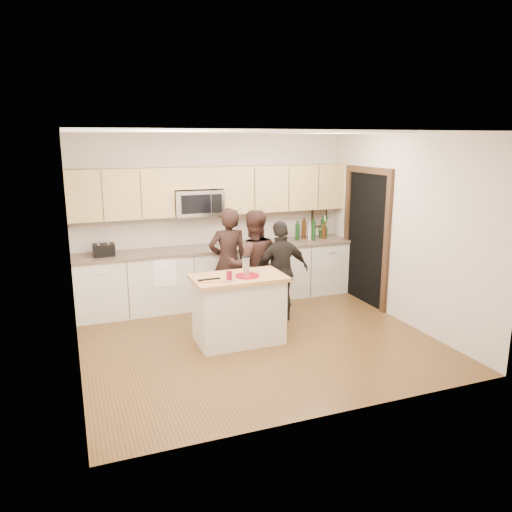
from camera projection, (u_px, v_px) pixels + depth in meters
name	position (u px, v px, depth m)	size (l,w,h in m)	color
floor	(257.00, 340.00, 6.69)	(4.50, 4.50, 0.00)	brown
room_shell	(257.00, 212.00, 6.29)	(4.52, 4.02, 2.71)	#BAAD9E
back_cabinetry	(220.00, 275.00, 8.11)	(4.50, 0.66, 0.94)	beige
upper_cabinetry	(218.00, 189.00, 7.94)	(4.50, 0.33, 0.75)	tan
microwave	(198.00, 203.00, 7.83)	(0.76, 0.41, 0.40)	silver
doorway	(366.00, 233.00, 8.02)	(0.06, 1.25, 2.20)	black
framed_picture	(319.00, 216.00, 8.88)	(0.30, 0.03, 0.38)	black
dish_towel	(163.00, 263.00, 7.53)	(0.34, 0.60, 0.48)	white
island	(239.00, 309.00, 6.53)	(1.20, 0.70, 0.90)	beige
red_plate	(247.00, 276.00, 6.41)	(0.31, 0.31, 0.02)	maroon
box_grater	(246.00, 265.00, 6.40)	(0.09, 0.06, 0.25)	silver
drink_glass	(229.00, 275.00, 6.26)	(0.07, 0.07, 0.11)	maroon
cutting_board	(210.00, 280.00, 6.21)	(0.24, 0.19, 0.02)	#AC8147
tongs	(209.00, 279.00, 6.18)	(0.29, 0.03, 0.02)	black
knife	(228.00, 281.00, 6.12)	(0.19, 0.02, 0.01)	silver
toaster	(104.00, 250.00, 7.34)	(0.31, 0.24, 0.18)	black
bottle_cluster	(314.00, 229.00, 8.59)	(0.63, 0.32, 0.39)	black
orchid	(324.00, 226.00, 8.65)	(0.23, 0.18, 0.41)	#326C2B
woman_left	(228.00, 262.00, 7.48)	(0.60, 0.39, 1.64)	black
woman_center	(253.00, 265.00, 7.31)	(0.79, 0.62, 1.63)	black
woman_right	(281.00, 272.00, 7.26)	(0.87, 0.36, 1.48)	black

